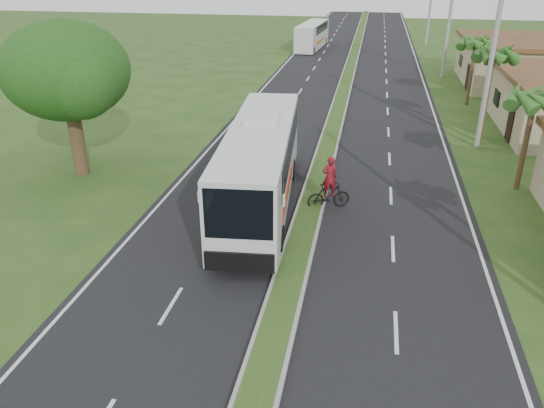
# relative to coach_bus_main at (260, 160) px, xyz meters

# --- Properties ---
(ground) EXTENTS (180.00, 180.00, 0.00)m
(ground) POSITION_rel_coach_bus_main_xyz_m (2.21, -7.84, -2.15)
(ground) COLOR #29471A
(ground) RESTS_ON ground
(road_asphalt) EXTENTS (14.00, 160.00, 0.02)m
(road_asphalt) POSITION_rel_coach_bus_main_xyz_m (2.21, 12.16, -2.14)
(road_asphalt) COLOR black
(road_asphalt) RESTS_ON ground
(median_strip) EXTENTS (1.20, 160.00, 0.18)m
(median_strip) POSITION_rel_coach_bus_main_xyz_m (2.21, 12.16, -2.05)
(median_strip) COLOR gray
(median_strip) RESTS_ON ground
(lane_edge_left) EXTENTS (0.12, 160.00, 0.01)m
(lane_edge_left) POSITION_rel_coach_bus_main_xyz_m (-4.49, 12.16, -2.15)
(lane_edge_left) COLOR silver
(lane_edge_left) RESTS_ON ground
(lane_edge_right) EXTENTS (0.12, 160.00, 0.01)m
(lane_edge_right) POSITION_rel_coach_bus_main_xyz_m (8.91, 12.16, -2.15)
(lane_edge_right) COLOR silver
(lane_edge_right) RESTS_ON ground
(shop_far) EXTENTS (8.60, 11.60, 3.82)m
(shop_far) POSITION_rel_coach_bus_main_xyz_m (16.21, 28.16, -0.22)
(shop_far) COLOR #9D866A
(shop_far) RESTS_ON ground
(palm_verge_b) EXTENTS (2.40, 2.40, 5.05)m
(palm_verge_b) POSITION_rel_coach_bus_main_xyz_m (11.61, 4.16, 2.21)
(palm_verge_b) COLOR #473321
(palm_verge_b) RESTS_ON ground
(palm_verge_c) EXTENTS (2.40, 2.40, 5.85)m
(palm_verge_c) POSITION_rel_coach_bus_main_xyz_m (11.01, 11.16, 2.97)
(palm_verge_c) COLOR #473321
(palm_verge_c) RESTS_ON ground
(palm_verge_d) EXTENTS (2.40, 2.40, 5.25)m
(palm_verge_d) POSITION_rel_coach_bus_main_xyz_m (11.51, 20.16, 2.40)
(palm_verge_d) COLOR #473321
(palm_verge_d) RESTS_ON ground
(shade_tree) EXTENTS (6.30, 6.00, 7.54)m
(shade_tree) POSITION_rel_coach_bus_main_xyz_m (-9.90, 2.18, 2.88)
(shade_tree) COLOR #473321
(shade_tree) RESTS_ON ground
(utility_pole_b) EXTENTS (3.20, 0.28, 12.00)m
(utility_pole_b) POSITION_rel_coach_bus_main_xyz_m (10.68, 10.16, 4.10)
(utility_pole_b) COLOR gray
(utility_pole_b) RESTS_ON ground
(utility_pole_c) EXTENTS (1.60, 0.28, 11.00)m
(utility_pole_c) POSITION_rel_coach_bus_main_xyz_m (10.71, 30.16, 3.52)
(utility_pole_c) COLOR gray
(utility_pole_c) RESTS_ON ground
(coach_bus_main) EXTENTS (3.58, 12.28, 3.91)m
(coach_bus_main) POSITION_rel_coach_bus_main_xyz_m (0.00, 0.00, 0.00)
(coach_bus_main) COLOR silver
(coach_bus_main) RESTS_ON ground
(coach_bus_far) EXTENTS (2.97, 10.27, 2.95)m
(coach_bus_far) POSITION_rel_coach_bus_main_xyz_m (-2.99, 44.49, -0.48)
(coach_bus_far) COLOR silver
(coach_bus_far) RESTS_ON ground
(motorcyclist) EXTENTS (1.98, 1.26, 2.39)m
(motorcyclist) POSITION_rel_coach_bus_main_xyz_m (2.96, 0.32, -1.30)
(motorcyclist) COLOR black
(motorcyclist) RESTS_ON ground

